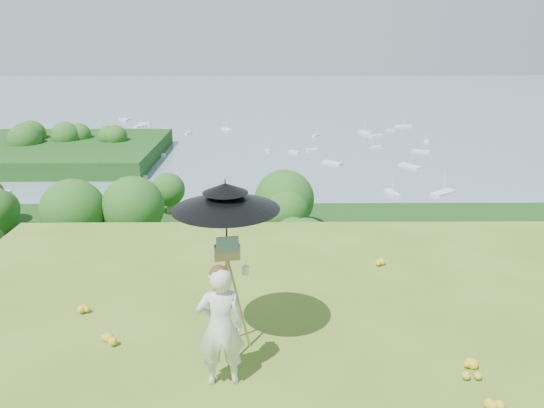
{
  "coord_description": "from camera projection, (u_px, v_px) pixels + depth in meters",
  "views": [
    {
      "loc": [
        -1.57,
        -3.96,
        4.05
      ],
      "look_at": [
        -1.5,
        4.44,
        1.27
      ],
      "focal_mm": 35.0,
      "sensor_mm": 36.0,
      "label": 1
    }
  ],
  "objects": [
    {
      "name": "sun_umbrella",
      "position": [
        226.0,
        219.0,
        6.42
      ],
      "size": [
        1.53,
        1.53,
        0.99
      ],
      "primitive_type": null,
      "rotation": [
        0.0,
        0.0,
        0.18
      ],
      "color": "black",
      "rests_on": "field_easel"
    },
    {
      "name": "shoreline_tier",
      "position": [
        278.0,
        284.0,
        87.56
      ],
      "size": [
        170.0,
        28.0,
        8.0
      ],
      "primitive_type": "cube",
      "color": "#6D6957",
      "rests_on": "bay_water"
    },
    {
      "name": "harbor_town",
      "position": [
        278.0,
        248.0,
        85.51
      ],
      "size": [
        110.0,
        22.0,
        5.0
      ],
      "primitive_type": null,
      "color": "silver",
      "rests_on": "shoreline_tier"
    },
    {
      "name": "painter",
      "position": [
        221.0,
        327.0,
        6.16
      ],
      "size": [
        0.59,
        0.42,
        1.52
      ],
      "primitive_type": "imported",
      "rotation": [
        0.0,
        0.0,
        3.25
      ],
      "color": "beige",
      "rests_on": "ground"
    },
    {
      "name": "slope_trees",
      "position": [
        287.0,
        276.0,
        42.98
      ],
      "size": [
        110.0,
        50.0,
        6.0
      ],
      "primitive_type": null,
      "color": "#245419",
      "rests_on": "forest_slope"
    },
    {
      "name": "bay_water",
      "position": [
        271.0,
        116.0,
        243.57
      ],
      "size": [
        700.0,
        700.0,
        0.0
      ],
      "primitive_type": "plane",
      "color": "slate",
      "rests_on": "ground"
    },
    {
      "name": "peninsula",
      "position": [
        26.0,
        144.0,
        160.73
      ],
      "size": [
        90.0,
        60.0,
        12.0
      ],
      "primitive_type": null,
      "color": "black",
      "rests_on": "bay_water"
    },
    {
      "name": "moored_boats",
      "position": [
        233.0,
        154.0,
        168.36
      ],
      "size": [
        140.0,
        140.0,
        0.7
      ],
      "primitive_type": null,
      "color": "silver",
      "rests_on": "bay_water"
    },
    {
      "name": "painter_cap",
      "position": [
        219.0,
        270.0,
        5.93
      ],
      "size": [
        0.23,
        0.27,
        0.1
      ],
      "primitive_type": null,
      "rotation": [
        0.0,
        0.0,
        0.07
      ],
      "color": "#CC707C",
      "rests_on": "painter"
    },
    {
      "name": "field_easel",
      "position": [
        228.0,
        296.0,
        6.71
      ],
      "size": [
        0.73,
        0.73,
        1.66
      ],
      "primitive_type": null,
      "rotation": [
        0.0,
        0.0,
        0.18
      ],
      "color": "#AF7D49",
      "rests_on": "ground"
    }
  ]
}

